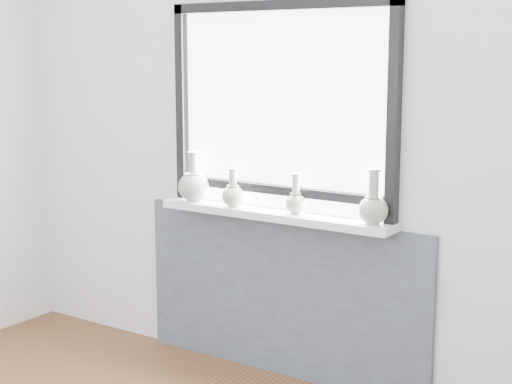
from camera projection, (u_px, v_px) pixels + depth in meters
The scene contains 8 objects.
back_wall at pixel (284, 131), 4.01m from camera, with size 3.60×0.02×2.60m, color silver.
apron_panel at pixel (280, 296), 4.13m from camera, with size 1.70×0.03×0.86m, color #4F5D6C.
windowsill at pixel (273, 214), 4.00m from camera, with size 1.32×0.18×0.04m, color white.
window at pixel (281, 104), 3.95m from camera, with size 1.30×0.06×1.05m.
vase_a at pixel (194, 185), 4.24m from camera, with size 0.17×0.17×0.27m.
vase_b at pixel (233, 194), 4.09m from camera, with size 0.12×0.12×0.20m.
vase_c at pixel (296, 201), 3.91m from camera, with size 0.11×0.11×0.20m.
vase_d at pixel (373, 207), 3.67m from camera, with size 0.14×0.14×0.26m.
Camera 1 is at (2.11, -1.59, 1.69)m, focal length 55.00 mm.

